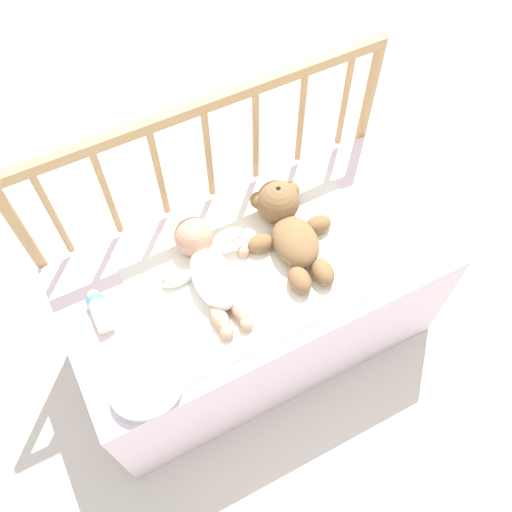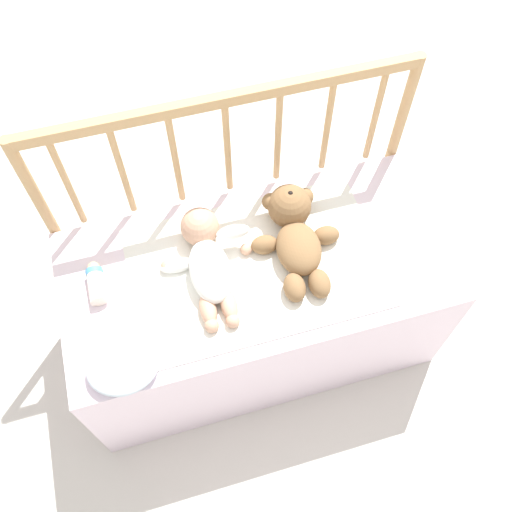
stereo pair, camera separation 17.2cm
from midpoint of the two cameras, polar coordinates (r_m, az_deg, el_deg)
ground_plane at (r=2.25m, az=2.19°, el=-7.83°), size 12.00×12.00×0.00m
crib_mattress at (r=2.01m, az=2.44°, el=-4.90°), size 1.23×0.59×0.53m
crib_rail at (r=1.85m, az=-0.10°, el=9.14°), size 1.23×0.04×0.94m
blanket at (r=1.77m, az=2.71°, el=-1.30°), size 0.78×0.50×0.01m
teddy_bear at (r=1.79m, az=6.68°, el=2.21°), size 0.29×0.39×0.14m
baby at (r=1.73m, az=-2.07°, el=-0.51°), size 0.30×0.40×0.12m
baby_bottle at (r=1.76m, az=-13.06°, el=-2.82°), size 0.05×0.14×0.05m
small_pillow at (r=1.63m, az=-10.21°, el=-10.97°), size 0.20×0.18×0.06m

